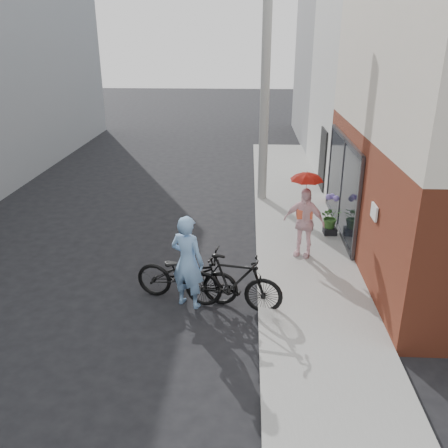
# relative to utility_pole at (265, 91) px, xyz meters

# --- Properties ---
(ground) EXTENTS (80.00, 80.00, 0.00)m
(ground) POSITION_rel_utility_pole_xyz_m (-1.10, -6.00, -3.50)
(ground) COLOR black
(ground) RESTS_ON ground
(sidewalk) EXTENTS (2.20, 24.00, 0.12)m
(sidewalk) POSITION_rel_utility_pole_xyz_m (1.00, -4.00, -3.44)
(sidewalk) COLOR gray
(sidewalk) RESTS_ON ground
(curb) EXTENTS (0.12, 24.00, 0.12)m
(curb) POSITION_rel_utility_pole_xyz_m (-0.16, -4.00, -3.44)
(curb) COLOR #9E9E99
(curb) RESTS_ON ground
(plaster_building) EXTENTS (8.00, 6.00, 7.00)m
(plaster_building) POSITION_rel_utility_pole_xyz_m (6.10, 3.00, 0.00)
(plaster_building) COLOR silver
(plaster_building) RESTS_ON ground
(east_building_far) EXTENTS (8.00, 8.00, 7.00)m
(east_building_far) POSITION_rel_utility_pole_xyz_m (6.10, 10.00, 0.00)
(east_building_far) COLOR gray
(east_building_far) RESTS_ON ground
(utility_pole) EXTENTS (0.28, 0.28, 7.00)m
(utility_pole) POSITION_rel_utility_pole_xyz_m (0.00, 0.00, 0.00)
(utility_pole) COLOR #9E9E99
(utility_pole) RESTS_ON ground
(officer) EXTENTS (0.83, 0.71, 1.93)m
(officer) POSITION_rel_utility_pole_xyz_m (-1.62, -6.51, -2.53)
(officer) COLOR #7AA7D9
(officer) RESTS_ON ground
(bike_left) EXTENTS (2.25, 1.14, 1.13)m
(bike_left) POSITION_rel_utility_pole_xyz_m (-1.67, -6.29, -2.94)
(bike_left) COLOR black
(bike_left) RESTS_ON ground
(bike_right) EXTENTS (2.03, 0.88, 1.18)m
(bike_right) POSITION_rel_utility_pole_xyz_m (-0.72, -6.63, -2.91)
(bike_right) COLOR black
(bike_right) RESTS_ON ground
(kimono_woman) EXTENTS (1.08, 0.76, 1.70)m
(kimono_woman) POSITION_rel_utility_pole_xyz_m (0.88, -4.29, -2.53)
(kimono_woman) COLOR #FFD5DC
(kimono_woman) RESTS_ON sidewalk
(parasol) EXTENTS (0.74, 0.74, 0.65)m
(parasol) POSITION_rel_utility_pole_xyz_m (0.88, -4.29, -1.36)
(parasol) COLOR red
(parasol) RESTS_ON kimono_woman
(planter) EXTENTS (0.36, 0.36, 0.18)m
(planter) POSITION_rel_utility_pole_xyz_m (1.75, -2.95, -3.29)
(planter) COLOR black
(planter) RESTS_ON sidewalk
(potted_plant) EXTENTS (0.55, 0.47, 0.61)m
(potted_plant) POSITION_rel_utility_pole_xyz_m (1.75, -2.95, -2.90)
(potted_plant) COLOR #2F5723
(potted_plant) RESTS_ON planter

